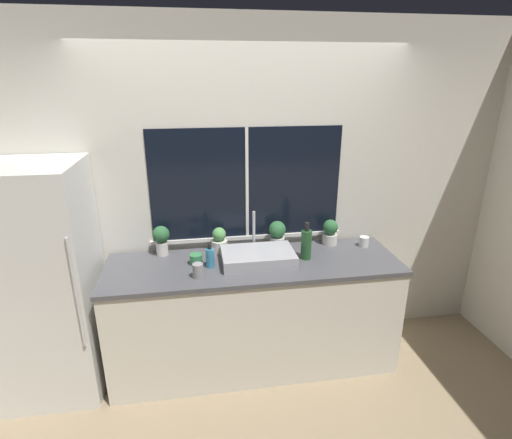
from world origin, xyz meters
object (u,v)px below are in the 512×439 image
object	(u,v)px
potted_plant_far_right	(330,232)
mug_white	(364,241)
sink	(258,256)
potted_plant_far_left	(161,238)
refrigerator	(41,283)
potted_plant_center_left	(219,240)
soap_bottle	(210,257)
bottle_tall	(306,244)
mug_green	(196,259)
mug_grey	(198,271)
potted_plant_center_right	(277,234)

from	to	relation	value
potted_plant_far_right	mug_white	world-z (taller)	potted_plant_far_right
sink	potted_plant_far_left	distance (m)	0.78
refrigerator	potted_plant_far_left	world-z (taller)	refrigerator
sink	potted_plant_center_left	distance (m)	0.38
soap_bottle	bottle_tall	bearing A→B (deg)	2.31
refrigerator	soap_bottle	distance (m)	1.22
potted_plant_far_right	soap_bottle	size ratio (longest dim) A/B	1.15
potted_plant_far_right	mug_green	distance (m)	1.15
mug_grey	soap_bottle	bearing A→B (deg)	58.25
potted_plant_far_left	potted_plant_far_right	size ratio (longest dim) A/B	1.13
potted_plant_center_right	potted_plant_far_right	distance (m)	0.46
potted_plant_center_left	soap_bottle	bearing A→B (deg)	-107.81
mug_white	potted_plant_far_right	bearing A→B (deg)	160.28
sink	bottle_tall	xyz separation A→B (m)	(0.38, 0.00, 0.08)
potted_plant_far_left	mug_green	distance (m)	0.35
potted_plant_far_right	bottle_tall	world-z (taller)	bottle_tall
bottle_tall	mug_green	xyz separation A→B (m)	(-0.85, 0.03, -0.08)
potted_plant_far_right	potted_plant_center_left	bearing A→B (deg)	180.00
potted_plant_center_left	potted_plant_center_right	distance (m)	0.48
potted_plant_far_left	mug_white	world-z (taller)	potted_plant_far_left
potted_plant_far_left	sink	bearing A→B (deg)	-19.00
refrigerator	mug_green	bearing A→B (deg)	1.59
potted_plant_far_right	soap_bottle	distance (m)	1.06
potted_plant_center_right	mug_green	xyz separation A→B (m)	(-0.67, -0.21, -0.08)
mug_grey	bottle_tall	bearing A→B (deg)	12.20
soap_bottle	mug_green	size ratio (longest dim) A/B	2.00
sink	mug_grey	xyz separation A→B (m)	(-0.46, -0.18, 0.01)
potted_plant_far_left	potted_plant_center_right	xyz separation A→B (m)	(0.93, 0.00, -0.02)
soap_bottle	mug_grey	size ratio (longest dim) A/B	1.79
potted_plant_far_right	mug_green	world-z (taller)	potted_plant_far_right
potted_plant_center_right	mug_grey	size ratio (longest dim) A/B	2.19
refrigerator	potted_plant_far_left	size ratio (longest dim) A/B	7.16
refrigerator	mug_grey	size ratio (longest dim) A/B	16.53
sink	mug_green	bearing A→B (deg)	175.34
potted_plant_far_right	soap_bottle	world-z (taller)	potted_plant_far_right
potted_plant_center_right	mug_green	bearing A→B (deg)	-162.34
mug_white	bottle_tall	bearing A→B (deg)	-164.46
refrigerator	bottle_tall	size ratio (longest dim) A/B	5.81
soap_bottle	mug_grey	bearing A→B (deg)	-121.75
soap_bottle	mug_white	world-z (taller)	soap_bottle
bottle_tall	mug_grey	world-z (taller)	bottle_tall
sink	potted_plant_far_right	xyz separation A→B (m)	(0.66, 0.25, 0.06)
potted_plant_center_left	mug_white	xyz separation A→B (m)	(1.20, -0.10, -0.05)
potted_plant_center_left	mug_grey	distance (m)	0.47
soap_bottle	mug_green	bearing A→B (deg)	148.23
refrigerator	mug_grey	xyz separation A→B (m)	(1.12, -0.18, 0.10)
potted_plant_far_right	soap_bottle	xyz separation A→B (m)	(-1.02, -0.28, -0.03)
sink	bottle_tall	bearing A→B (deg)	0.66
mug_green	mug_grey	bearing A→B (deg)	-87.49
potted_plant_far_right	mug_green	bearing A→B (deg)	-169.27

